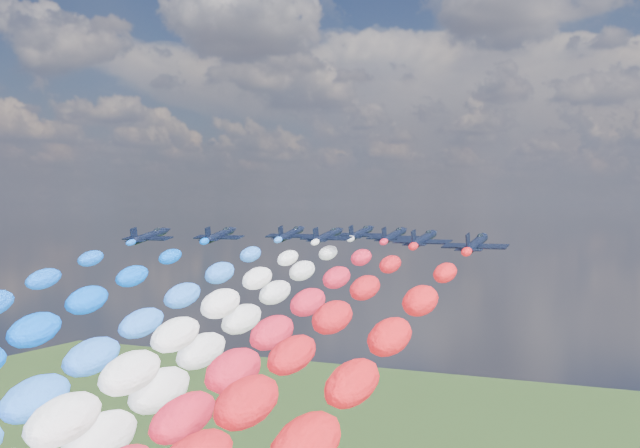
% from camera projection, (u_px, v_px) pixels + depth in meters
% --- Properties ---
extents(jet_0, '(8.47, 11.56, 4.41)m').
position_uv_depth(jet_0, '(150.00, 236.00, 131.41)').
color(jet_0, black).
extents(jet_1, '(8.86, 11.84, 4.41)m').
position_uv_depth(jet_1, '(220.00, 235.00, 135.57)').
color(jet_1, black).
extents(jet_2, '(8.67, 11.70, 4.41)m').
position_uv_depth(jet_2, '(291.00, 234.00, 141.07)').
color(jet_2, black).
extents(jet_3, '(9.02, 11.94, 4.41)m').
position_uv_depth(jet_3, '(328.00, 236.00, 132.21)').
color(jet_3, black).
extents(jet_4, '(8.93, 11.89, 4.41)m').
position_uv_depth(jet_4, '(361.00, 233.00, 144.98)').
color(jet_4, black).
extents(trail_4, '(6.97, 127.73, 44.96)m').
position_uv_depth(trail_4, '(128.00, 439.00, 86.54)').
color(trail_4, silver).
extents(jet_5, '(8.95, 11.90, 4.41)m').
position_uv_depth(jet_5, '(394.00, 235.00, 133.48)').
color(jet_5, black).
extents(jet_6, '(8.97, 11.91, 4.41)m').
position_uv_depth(jet_6, '(424.00, 239.00, 119.54)').
color(jet_6, black).
extents(jet_7, '(8.48, 11.56, 4.41)m').
position_uv_depth(jet_7, '(476.00, 243.00, 106.28)').
color(jet_7, black).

